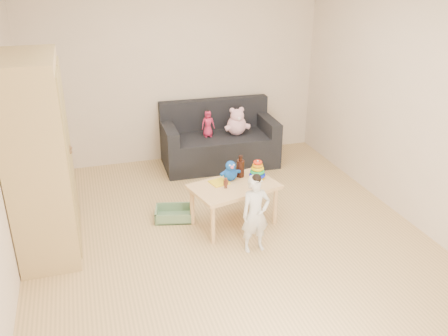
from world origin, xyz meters
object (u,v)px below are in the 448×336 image
object	(u,v)px
sofa	(220,150)
play_table	(234,205)
toddler	(255,215)
wardrobe	(39,158)

from	to	relation	value
sofa	play_table	distance (m)	1.65
play_table	toddler	world-z (taller)	toddler
play_table	wardrobe	bearing A→B (deg)	176.23
wardrobe	toddler	bearing A→B (deg)	-18.98
sofa	toddler	distance (m)	2.18
toddler	play_table	bearing A→B (deg)	91.53
wardrobe	sofa	bearing A→B (deg)	34.29
wardrobe	sofa	size ratio (longest dim) A/B	1.23
play_table	toddler	distance (m)	0.56
play_table	toddler	bearing A→B (deg)	-85.45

